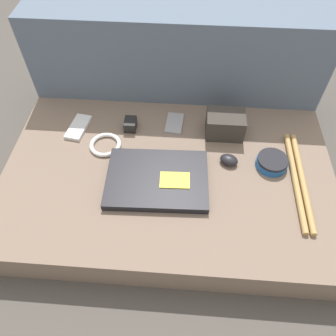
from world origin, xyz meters
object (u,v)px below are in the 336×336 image
Objects in this scene: speaker_puck at (272,162)px; phone_silver at (78,127)px; phone_black at (174,123)px; computer_mouse at (229,160)px; charger_brick at (130,124)px; camera_pouch at (225,124)px; laptop at (157,179)px.

speaker_puck is 0.67m from phone_silver.
phone_silver is at bearing -167.86° from phone_black.
charger_brick reaches higher than computer_mouse.
computer_mouse is 0.14m from camera_pouch.
charger_brick reaches higher than phone_black.
phone_black is 1.98× the size of charger_brick.
phone_silver is 0.34m from phone_black.
computer_mouse is at bearing 179.79° from speaker_puck.
computer_mouse reaches higher than phone_black.
laptop is 5.98× the size of charger_brick.
laptop is 0.37m from phone_silver.
computer_mouse is 0.67× the size of phone_black.
charger_brick is (-0.34, 0.13, 0.00)m from computer_mouse.
speaker_puck reaches higher than phone_silver.
phone_silver is 0.18m from charger_brick.
charger_brick reaches higher than speaker_puck.
camera_pouch is (0.17, -0.03, 0.04)m from phone_black.
camera_pouch is at bearing 10.71° from phone_silver.
charger_brick is (-0.33, -0.00, -0.02)m from camera_pouch.
speaker_puck is 0.20m from camera_pouch.
speaker_puck is (0.36, 0.09, 0.00)m from laptop.
phone_silver is at bearing -175.33° from charger_brick.
laptop is 0.24m from computer_mouse.
phone_silver is 1.22× the size of phone_black.
laptop is 2.48× the size of camera_pouch.
speaker_puck reaches higher than phone_black.
laptop is 3.02× the size of phone_black.
computer_mouse is at bearing -3.91° from phone_silver.
laptop is 0.37m from speaker_puck.
laptop is at bearing -165.72° from speaker_puck.
phone_black is (-0.32, 0.17, -0.01)m from speaker_puck.
camera_pouch reaches higher than phone_silver.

